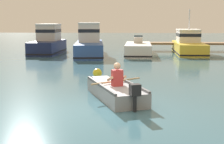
# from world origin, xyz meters

# --- Properties ---
(ground_plane) EXTENTS (120.00, 120.00, 0.00)m
(ground_plane) POSITION_xyz_m (0.00, 0.00, 0.00)
(ground_plane) COLOR #386070
(wooden_dock) EXTENTS (12.51, 1.64, 1.29)m
(wooden_dock) POSITION_xyz_m (7.00, 18.68, 0.63)
(wooden_dock) COLOR brown
(wooden_dock) RESTS_ON ground
(rowboat_with_person) EXTENTS (2.19, 3.59, 1.19)m
(rowboat_with_person) POSITION_xyz_m (0.50, 1.38, 0.25)
(rowboat_with_person) COLOR gray
(rowboat_with_person) RESTS_ON ground
(moored_boat_navy) EXTENTS (1.92, 4.98, 2.28)m
(moored_boat_navy) POSITION_xyz_m (-5.60, 15.71, 0.84)
(moored_boat_navy) COLOR #19234C
(moored_boat_navy) RESTS_ON ground
(moored_boat_blue) EXTENTS (2.74, 6.85, 2.38)m
(moored_boat_blue) POSITION_xyz_m (-2.24, 14.74, 0.87)
(moored_boat_blue) COLOR #2D519E
(moored_boat_blue) RESTS_ON ground
(moored_boat_white) EXTENTS (1.93, 5.25, 1.42)m
(moored_boat_white) POSITION_xyz_m (1.34, 15.13, 0.40)
(moored_boat_white) COLOR white
(moored_boat_white) RESTS_ON ground
(moored_boat_yellow) EXTENTS (2.20, 6.09, 3.40)m
(moored_boat_yellow) POSITION_xyz_m (5.26, 16.67, 0.69)
(moored_boat_yellow) COLOR gold
(moored_boat_yellow) RESTS_ON ground
(mooring_buoy) EXTENTS (0.41, 0.41, 0.41)m
(mooring_buoy) POSITION_xyz_m (-0.52, 5.17, 0.20)
(mooring_buoy) COLOR yellow
(mooring_buoy) RESTS_ON ground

